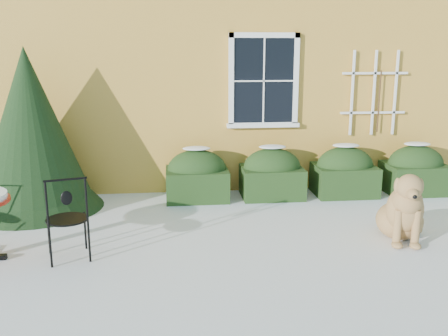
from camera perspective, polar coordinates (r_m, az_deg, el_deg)
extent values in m
plane|color=white|center=(6.26, 0.98, -10.16)|extent=(80.00, 80.00, 0.00)
cube|color=gold|center=(12.73, -2.95, 15.57)|extent=(12.00, 8.00, 6.00)
cube|color=black|center=(8.83, 4.55, 9.89)|extent=(1.05, 0.03, 1.45)
cube|color=white|center=(8.80, 4.65, 14.90)|extent=(1.23, 0.06, 0.09)
cube|color=white|center=(8.89, 4.47, 4.93)|extent=(1.23, 0.06, 0.09)
cube|color=white|center=(8.73, 0.82, 9.90)|extent=(0.09, 0.06, 1.63)
cube|color=white|center=(8.94, 8.21, 9.84)|extent=(0.09, 0.06, 1.63)
cube|color=white|center=(8.81, 4.57, 9.89)|extent=(0.02, 0.02, 1.45)
cube|color=white|center=(8.81, 4.57, 9.89)|extent=(1.05, 0.02, 0.02)
cube|color=white|center=(8.89, 4.47, 4.90)|extent=(1.29, 0.14, 0.07)
cube|color=white|center=(9.25, 14.44, 8.28)|extent=(0.04, 0.03, 1.50)
cube|color=white|center=(9.39, 16.75, 8.21)|extent=(0.04, 0.03, 1.50)
cube|color=white|center=(9.56, 18.99, 8.13)|extent=(0.04, 0.03, 1.50)
cube|color=white|center=(9.43, 16.61, 6.09)|extent=(1.20, 0.03, 0.04)
cube|color=white|center=(9.37, 16.90, 10.34)|extent=(1.20, 0.03, 0.04)
cylinder|color=#472D19|center=(9.43, 17.30, 7.27)|extent=(0.02, 0.02, 1.10)
cube|color=black|center=(8.56, -3.09, -1.84)|extent=(1.05, 0.80, 0.52)
ellipsoid|color=black|center=(8.49, -3.11, -0.13)|extent=(1.00, 0.72, 0.67)
ellipsoid|color=white|center=(8.42, -3.14, 2.26)|extent=(0.47, 0.32, 0.06)
cube|color=black|center=(8.72, 5.48, -1.60)|extent=(1.05, 0.80, 0.52)
ellipsoid|color=black|center=(8.65, 5.51, 0.08)|extent=(1.00, 0.72, 0.67)
ellipsoid|color=white|center=(8.58, 5.57, 2.42)|extent=(0.47, 0.32, 0.06)
cube|color=black|center=(9.06, 13.56, -1.34)|extent=(1.05, 0.80, 0.52)
ellipsoid|color=black|center=(9.00, 13.65, 0.27)|extent=(1.00, 0.72, 0.67)
ellipsoid|color=white|center=(8.93, 13.78, 2.53)|extent=(0.47, 0.32, 0.06)
cube|color=black|center=(9.57, 20.92, -1.08)|extent=(1.05, 0.80, 0.52)
ellipsoid|color=black|center=(9.52, 21.05, 0.45)|extent=(1.00, 0.72, 0.67)
ellipsoid|color=white|center=(9.45, 21.23, 2.58)|extent=(0.47, 0.32, 0.06)
cone|color=black|center=(8.50, -20.88, -0.37)|extent=(2.12, 2.12, 1.22)
cone|color=black|center=(8.38, -21.26, 4.07)|extent=(1.89, 1.89, 2.56)
cylinder|color=black|center=(6.67, -15.58, -6.88)|extent=(0.03, 0.03, 0.50)
cylinder|color=black|center=(6.65, -19.39, -7.22)|extent=(0.03, 0.03, 0.50)
cylinder|color=black|center=(6.26, -15.15, -8.21)|extent=(0.03, 0.03, 0.50)
cylinder|color=black|center=(6.24, -19.22, -8.58)|extent=(0.03, 0.03, 0.50)
cylinder|color=black|center=(6.37, -17.49, -5.61)|extent=(0.51, 0.51, 0.02)
cylinder|color=black|center=(6.09, -15.45, -3.61)|extent=(0.03, 0.03, 0.55)
cylinder|color=black|center=(6.07, -19.60, -3.97)|extent=(0.03, 0.03, 0.55)
cylinder|color=black|center=(6.00, -17.70, -1.27)|extent=(0.48, 0.15, 0.03)
ellipsoid|color=black|center=(6.06, -17.55, -3.29)|extent=(0.14, 0.07, 0.17)
ellipsoid|color=#AF844E|center=(7.25, 19.41, -5.67)|extent=(0.76, 0.80, 0.51)
ellipsoid|color=#AF844E|center=(6.97, 19.96, -4.49)|extent=(0.56, 0.52, 0.63)
sphere|color=#AF844E|center=(6.87, 20.19, -3.57)|extent=(0.39, 0.39, 0.39)
cylinder|color=#AF844E|center=(6.86, 19.20, -6.53)|extent=(0.10, 0.10, 0.50)
cylinder|color=#AF844E|center=(6.92, 21.06, -6.53)|extent=(0.10, 0.10, 0.50)
ellipsoid|color=#AF844E|center=(6.88, 19.17, -8.31)|extent=(0.14, 0.18, 0.08)
ellipsoid|color=#AF844E|center=(6.94, 21.04, -8.29)|extent=(0.14, 0.18, 0.08)
cylinder|color=#AF844E|center=(6.84, 20.25, -3.04)|extent=(0.29, 0.33, 0.27)
sphere|color=#AF844E|center=(6.75, 20.46, -2.06)|extent=(0.33, 0.33, 0.33)
ellipsoid|color=#AF844E|center=(6.62, 20.73, -2.78)|extent=(0.21, 0.29, 0.15)
sphere|color=black|center=(6.52, 20.97, -3.10)|extent=(0.06, 0.06, 0.06)
ellipsoid|color=#AF844E|center=(6.76, 19.19, -1.93)|extent=(0.10, 0.13, 0.21)
ellipsoid|color=#AF844E|center=(6.83, 21.54, -1.97)|extent=(0.10, 0.13, 0.21)
cylinder|color=#AF844E|center=(7.59, 20.42, -6.21)|extent=(0.21, 0.41, 0.09)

